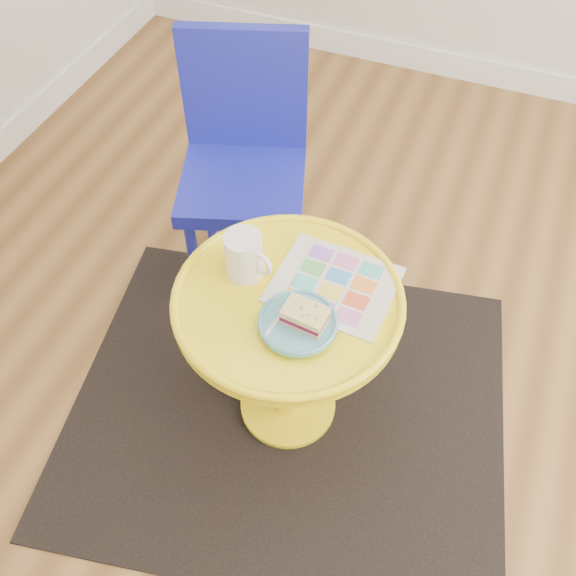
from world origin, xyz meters
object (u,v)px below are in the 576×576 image
at_px(mug, 245,255).
at_px(plate, 298,323).
at_px(newspaper, 334,285).
at_px(chair, 244,155).
at_px(side_table, 288,334).

bearing_deg(mug, plate, -15.95).
height_order(newspaper, mug, mug).
xyz_separation_m(chair, newspaper, (0.44, -0.43, 0.05)).
bearing_deg(newspaper, plate, -100.22).
xyz_separation_m(chair, plate, (0.40, -0.58, 0.07)).
bearing_deg(side_table, mug, 163.27).
height_order(side_table, chair, chair).
relative_size(newspaper, mug, 2.21).
bearing_deg(newspaper, side_table, -135.10).
xyz_separation_m(side_table, mug, (-0.13, 0.04, 0.22)).
relative_size(chair, plate, 4.59).
height_order(side_table, newspaper, newspaper).
distance_m(side_table, mug, 0.26).
relative_size(side_table, plate, 3.06).
distance_m(chair, plate, 0.71).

